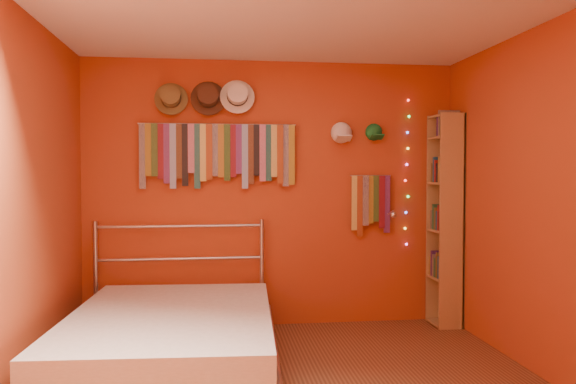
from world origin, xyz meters
name	(u,v)px	position (x,y,z in m)	size (l,w,h in m)	color
back_wall	(273,194)	(0.00, 1.75, 1.25)	(3.50, 0.02, 2.50)	#AF441C
right_wall	(555,202)	(1.75, 0.00, 1.25)	(0.02, 3.50, 2.50)	#AF441C
left_wall	(11,206)	(-1.75, 0.00, 1.25)	(0.02, 3.50, 2.50)	#AF441C
ceiling	(300,6)	(0.00, 0.00, 2.50)	(3.50, 3.50, 0.02)	white
tie_rack	(218,152)	(-0.51, 1.68, 1.65)	(1.45, 0.03, 0.60)	#B1B1B6
small_tie_rack	(371,201)	(0.94, 1.69, 1.18)	(0.40, 0.03, 0.59)	#B1B1B6
fedora_olive	(171,97)	(-0.93, 1.65, 2.13)	(0.30, 0.16, 0.30)	brown
fedora_brown	(208,97)	(-0.60, 1.65, 2.14)	(0.32, 0.17, 0.32)	#422617
fedora_white	(237,95)	(-0.33, 1.65, 2.16)	(0.32, 0.17, 0.32)	white
cap_white	(341,133)	(0.65, 1.70, 1.83)	(0.19, 0.24, 0.19)	white
cap_green	(374,132)	(0.97, 1.70, 1.84)	(0.17, 0.22, 0.17)	#1A7530
fairy_lights	(407,173)	(1.31, 1.71, 1.45)	(0.06, 0.02, 1.42)	#FF3333
reading_lamp	(392,215)	(1.11, 1.54, 1.06)	(0.06, 0.26, 0.08)	#B1B1B6
bookshelf	(449,218)	(1.66, 1.53, 1.02)	(0.25, 0.34, 2.00)	#A27C49
bed	(171,339)	(-0.86, 0.59, 0.23)	(1.65, 2.14, 1.02)	#B1B1B6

